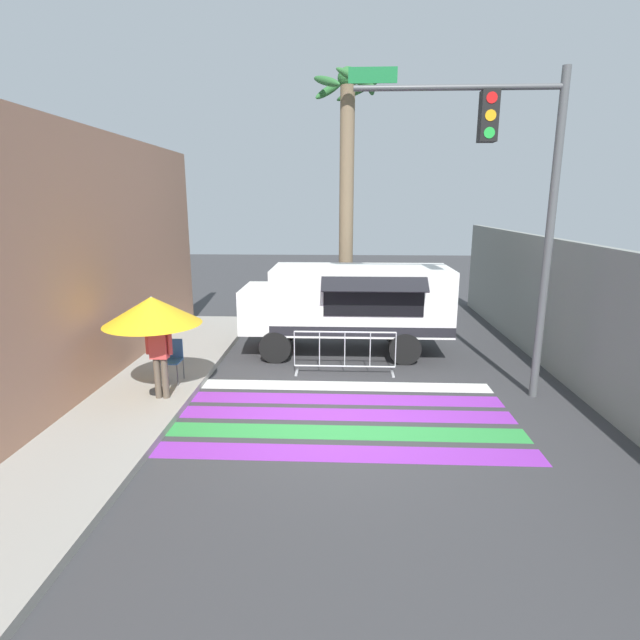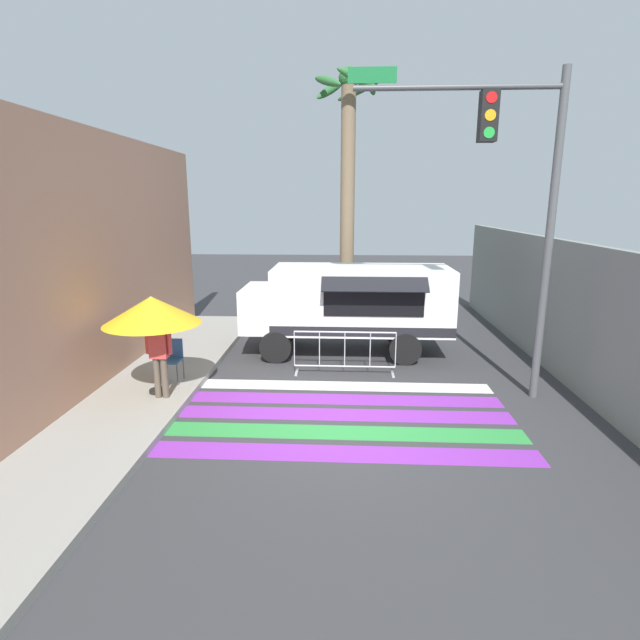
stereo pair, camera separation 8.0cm
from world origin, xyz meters
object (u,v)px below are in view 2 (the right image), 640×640
(barricade_front, at_px, (345,353))
(palm_tree, at_px, (348,173))
(vendor_person, at_px, (159,349))
(patio_umbrella, at_px, (152,311))
(food_truck, at_px, (345,301))
(traffic_signal_pole, at_px, (515,182))
(folding_chair, at_px, (171,356))

(barricade_front, height_order, palm_tree, palm_tree)
(vendor_person, bearing_deg, barricade_front, 18.76)
(patio_umbrella, bearing_deg, food_truck, 41.93)
(patio_umbrella, distance_m, palm_tree, 7.87)
(traffic_signal_pole, xyz_separation_m, palm_tree, (-3.16, 5.69, 0.48))
(traffic_signal_pole, relative_size, barricade_front, 2.66)
(traffic_signal_pole, relative_size, folding_chair, 6.95)
(folding_chair, bearing_deg, patio_umbrella, -90.41)
(food_truck, distance_m, vendor_person, 5.20)
(barricade_front, bearing_deg, traffic_signal_pole, -20.81)
(patio_umbrella, xyz_separation_m, folding_chair, (0.06, 0.72, -1.17))
(food_truck, height_order, traffic_signal_pole, traffic_signal_pole)
(food_truck, height_order, folding_chair, food_truck)
(vendor_person, xyz_separation_m, barricade_front, (3.64, 1.98, -0.63))
(vendor_person, height_order, barricade_front, vendor_person)
(traffic_signal_pole, distance_m, patio_umbrella, 7.45)
(patio_umbrella, bearing_deg, folding_chair, 85.31)
(patio_umbrella, relative_size, folding_chair, 2.19)
(patio_umbrella, xyz_separation_m, palm_tree, (3.86, 6.20, 2.94))
(traffic_signal_pole, bearing_deg, barricade_front, 159.19)
(barricade_front, bearing_deg, folding_chair, -165.20)
(food_truck, distance_m, traffic_signal_pole, 5.22)
(vendor_person, distance_m, palm_tree, 8.28)
(folding_chair, height_order, barricade_front, folding_chair)
(traffic_signal_pole, distance_m, vendor_person, 7.57)
(food_truck, bearing_deg, vendor_person, -134.54)
(food_truck, distance_m, patio_umbrella, 5.16)
(folding_chair, bearing_deg, palm_tree, 59.53)
(palm_tree, bearing_deg, food_truck, -90.66)
(patio_umbrella, height_order, barricade_front, patio_umbrella)
(patio_umbrella, distance_m, barricade_front, 4.40)
(patio_umbrella, bearing_deg, palm_tree, 58.10)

